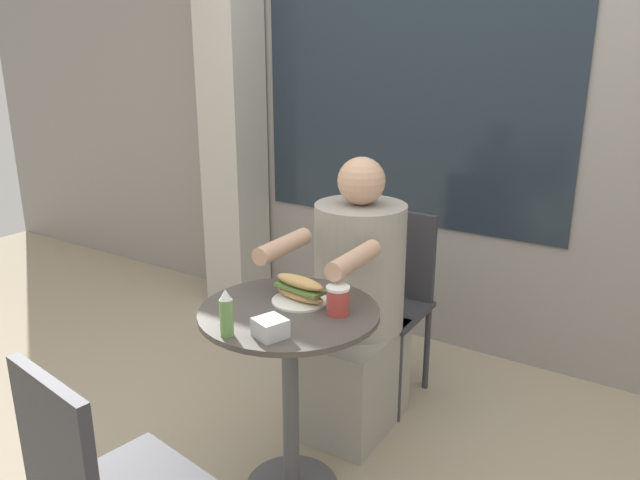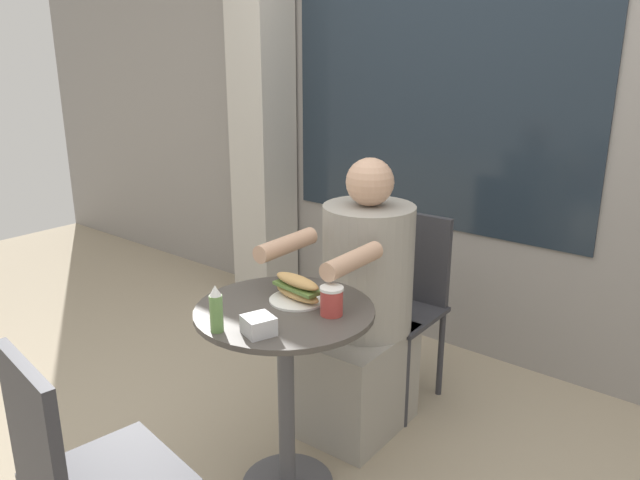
{
  "view_description": "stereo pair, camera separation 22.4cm",
  "coord_description": "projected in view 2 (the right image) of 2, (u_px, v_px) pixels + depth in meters",
  "views": [
    {
      "loc": [
        1.17,
        -1.59,
        1.61
      ],
      "look_at": [
        0.0,
        0.19,
        0.94
      ],
      "focal_mm": 35.0,
      "sensor_mm": 36.0,
      "label": 1
    },
    {
      "loc": [
        1.35,
        -1.46,
        1.61
      ],
      "look_at": [
        0.0,
        0.19,
        0.94
      ],
      "focal_mm": 35.0,
      "sensor_mm": 36.0,
      "label": 2
    }
  ],
  "objects": [
    {
      "name": "storefront_wall",
      "position": [
        486.0,
        89.0,
        3.06
      ],
      "size": [
        8.0,
        0.09,
        2.8
      ],
      "color": "gray",
      "rests_on": "ground_plane"
    },
    {
      "name": "lattice_pillar",
      "position": [
        262.0,
        115.0,
        3.77
      ],
      "size": [
        0.29,
        0.29,
        2.4
      ],
      "color": "#B2ADA3",
      "rests_on": "ground_plane"
    },
    {
      "name": "cafe_table",
      "position": [
        286.0,
        361.0,
        2.22
      ],
      "size": [
        0.63,
        0.63,
        0.74
      ],
      "color": "#47423D",
      "rests_on": "ground_plane"
    },
    {
      "name": "diner_chair",
      "position": [
        405.0,
        290.0,
        2.88
      ],
      "size": [
        0.39,
        0.39,
        0.87
      ],
      "rotation": [
        0.0,
        0.0,
        3.18
      ],
      "color": "#333338",
      "rests_on": "ground_plane"
    },
    {
      "name": "seated_diner",
      "position": [
        362.0,
        318.0,
        2.63
      ],
      "size": [
        0.4,
        0.69,
        1.18
      ],
      "rotation": [
        0.0,
        0.0,
        3.18
      ],
      "color": "gray",
      "rests_on": "ground_plane"
    },
    {
      "name": "empty_chair_across",
      "position": [
        73.0,
        469.0,
        1.67
      ],
      "size": [
        0.43,
        0.43,
        0.87
      ],
      "rotation": [
        0.0,
        0.0,
        -0.14
      ],
      "color": "#333338",
      "rests_on": "ground_plane"
    },
    {
      "name": "sandwich_on_plate",
      "position": [
        297.0,
        290.0,
        2.2
      ],
      "size": [
        0.22,
        0.2,
        0.09
      ],
      "rotation": [
        0.0,
        0.0,
        -0.12
      ],
      "color": "white",
      "rests_on": "cafe_table"
    },
    {
      "name": "drink_cup",
      "position": [
        332.0,
        301.0,
        2.09
      ],
      "size": [
        0.08,
        0.08,
        0.1
      ],
      "color": "#B73D38",
      "rests_on": "cafe_table"
    },
    {
      "name": "napkin_box",
      "position": [
        259.0,
        325.0,
        1.95
      ],
      "size": [
        0.11,
        0.11,
        0.06
      ],
      "rotation": [
        0.0,
        0.0,
        -0.33
      ],
      "color": "silver",
      "rests_on": "cafe_table"
    },
    {
      "name": "condiment_bottle",
      "position": [
        216.0,
        309.0,
        1.96
      ],
      "size": [
        0.04,
        0.04,
        0.16
      ],
      "color": "#66934C",
      "rests_on": "cafe_table"
    }
  ]
}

